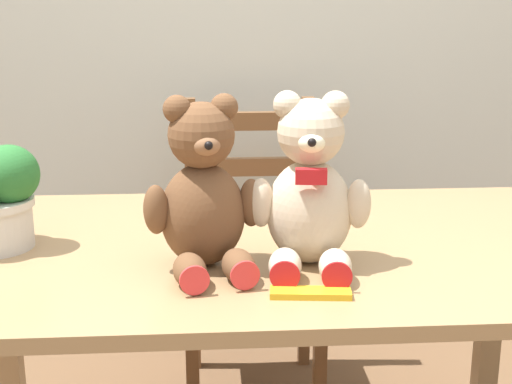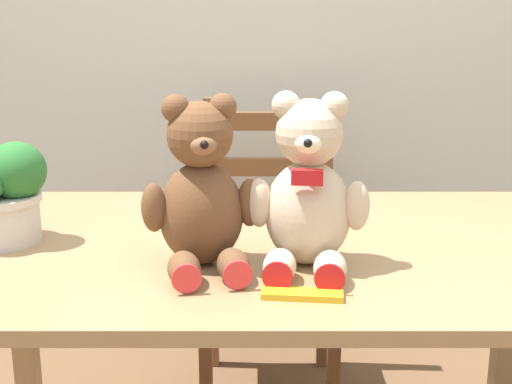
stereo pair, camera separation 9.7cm
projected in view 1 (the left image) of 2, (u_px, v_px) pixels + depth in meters
The scene contains 5 objects.
dining_table at pixel (265, 284), 1.59m from camera, with size 1.48×0.87×0.77m.
wooden_chair_behind at pixel (252, 255), 2.36m from camera, with size 0.43×0.41×0.98m.
teddy_bear_left at pixel (204, 195), 1.39m from camera, with size 0.24×0.26×0.34m.
teddy_bear_right at pixel (310, 192), 1.40m from camera, with size 0.24×0.25×0.35m.
chocolate_bar at pixel (310, 293), 1.28m from camera, with size 0.15×0.04×0.01m, color gold.
Camera 1 is at (-0.12, -1.04, 1.28)m, focal length 50.00 mm.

